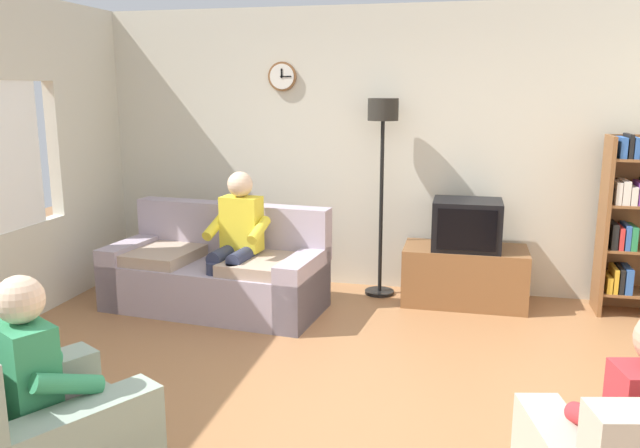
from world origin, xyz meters
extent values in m
plane|color=#9E6B42|center=(0.00, 0.00, 0.00)|extent=(12.00, 12.00, 0.00)
cube|color=beige|center=(0.00, 2.66, 1.35)|extent=(6.20, 0.12, 2.70)
cylinder|color=brown|center=(-1.01, 2.58, 2.05)|extent=(0.28, 0.03, 0.28)
cylinder|color=white|center=(-1.01, 2.56, 2.05)|extent=(0.24, 0.01, 0.24)
cube|color=black|center=(-1.01, 2.56, 2.08)|extent=(0.02, 0.01, 0.09)
cube|color=black|center=(-0.97, 2.56, 2.05)|extent=(0.11, 0.01, 0.01)
cube|color=beige|center=(-2.86, 2.10, 1.40)|extent=(0.12, 1.10, 1.20)
cube|color=#A899A8|center=(-1.37, 1.59, 0.21)|extent=(1.98, 1.03, 0.42)
cube|color=#A899A8|center=(-1.33, 1.95, 0.66)|extent=(1.91, 0.40, 0.48)
cube|color=#A899A8|center=(-0.54, 1.51, 0.28)|extent=(0.31, 0.86, 0.56)
cube|color=#A899A8|center=(-2.21, 1.68, 0.28)|extent=(0.31, 0.86, 0.56)
cube|color=tan|center=(-0.88, 1.49, 0.47)|extent=(0.67, 0.74, 0.10)
cube|color=tan|center=(-1.87, 1.60, 0.47)|extent=(0.67, 0.74, 0.10)
cube|color=brown|center=(0.80, 2.25, 0.26)|extent=(1.10, 0.56, 0.52)
cube|color=black|center=(0.80, 2.51, 0.29)|extent=(1.10, 0.04, 0.03)
cube|color=black|center=(0.80, 2.23, 0.74)|extent=(0.60, 0.48, 0.44)
cube|color=black|center=(0.80, 1.98, 0.74)|extent=(0.50, 0.01, 0.36)
cube|color=brown|center=(1.94, 2.30, 0.78)|extent=(0.04, 0.36, 1.55)
cube|color=brown|center=(2.26, 2.47, 0.78)|extent=(0.64, 0.02, 1.55)
cube|color=brown|center=(2.26, 2.30, 0.19)|extent=(0.60, 0.34, 0.02)
cube|color=gold|center=(2.02, 2.28, 0.28)|extent=(0.04, 0.28, 0.14)
cube|color=gold|center=(2.06, 2.28, 0.31)|extent=(0.03, 0.28, 0.21)
cube|color=black|center=(2.11, 2.28, 0.31)|extent=(0.04, 0.28, 0.22)
cube|color=#2D59A5|center=(2.17, 2.28, 0.32)|extent=(0.06, 0.28, 0.22)
cube|color=black|center=(2.02, 2.28, 0.70)|extent=(0.05, 0.28, 0.22)
cube|color=red|center=(2.07, 2.28, 0.69)|extent=(0.04, 0.28, 0.19)
cube|color=#2D59A5|center=(2.12, 2.28, 0.70)|extent=(0.04, 0.28, 0.21)
cube|color=#267F4C|center=(2.17, 2.28, 0.69)|extent=(0.05, 0.28, 0.20)
cube|color=silver|center=(2.02, 2.28, 1.08)|extent=(0.05, 0.28, 0.19)
cube|color=silver|center=(2.08, 2.28, 1.08)|extent=(0.06, 0.28, 0.20)
cube|color=silver|center=(2.14, 2.28, 1.06)|extent=(0.05, 0.28, 0.15)
cube|color=#72338C|center=(2.19, 2.28, 1.08)|extent=(0.04, 0.28, 0.19)
cube|color=#2D59A5|center=(2.02, 2.28, 1.45)|extent=(0.05, 0.28, 0.17)
cube|color=black|center=(2.08, 2.28, 1.47)|extent=(0.03, 0.28, 0.20)
cube|color=#2D59A5|center=(2.12, 2.28, 1.45)|extent=(0.04, 0.28, 0.17)
cylinder|color=black|center=(0.01, 2.35, 0.01)|extent=(0.28, 0.28, 0.03)
cylinder|color=black|center=(0.01, 2.35, 0.85)|extent=(0.04, 0.04, 1.70)
cylinder|color=black|center=(0.01, 2.35, 1.75)|extent=(0.28, 0.28, 0.20)
cube|color=gray|center=(-1.39, -0.95, 0.28)|extent=(0.57, 0.79, 0.56)
cube|color=yellow|center=(-1.12, 1.64, 0.78)|extent=(0.36, 0.23, 0.48)
sphere|color=beige|center=(-1.12, 1.63, 1.13)|extent=(0.22, 0.22, 0.22)
cylinder|color=#2D334C|center=(-1.05, 1.45, 0.54)|extent=(0.17, 0.39, 0.13)
cylinder|color=#2D334C|center=(-1.23, 1.47, 0.54)|extent=(0.17, 0.39, 0.13)
cylinder|color=#2D334C|center=(-1.07, 1.26, 0.26)|extent=(0.12, 0.12, 0.52)
cylinder|color=#2D334C|center=(-1.25, 1.28, 0.26)|extent=(0.12, 0.12, 0.52)
cylinder|color=yellow|center=(-0.92, 1.52, 0.76)|extent=(0.12, 0.34, 0.20)
cylinder|color=yellow|center=(-1.34, 1.57, 0.76)|extent=(0.12, 0.34, 0.20)
cube|color=#338C59|center=(-1.16, -1.16, 0.66)|extent=(0.39, 0.34, 0.48)
sphere|color=beige|center=(-1.16, -1.15, 1.01)|extent=(0.22, 0.22, 0.22)
cylinder|color=#4C4742|center=(-1.15, -0.95, 0.42)|extent=(0.30, 0.39, 0.13)
cylinder|color=#4C4742|center=(-0.99, -1.04, 0.42)|extent=(0.30, 0.39, 0.13)
cylinder|color=#4C4742|center=(-1.05, -0.78, 0.20)|extent=(0.15, 0.15, 0.40)
cylinder|color=#4C4742|center=(-0.90, -0.87, 0.20)|extent=(0.15, 0.15, 0.40)
cylinder|color=#338C59|center=(-1.29, -0.96, 0.64)|extent=(0.24, 0.33, 0.20)
cylinder|color=#338C59|center=(-0.93, -1.17, 0.64)|extent=(0.24, 0.33, 0.20)
cylinder|color=red|center=(1.29, -0.97, 0.64)|extent=(0.16, 0.34, 0.20)
camera|label=1|loc=(0.75, -3.48, 1.93)|focal=35.62mm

